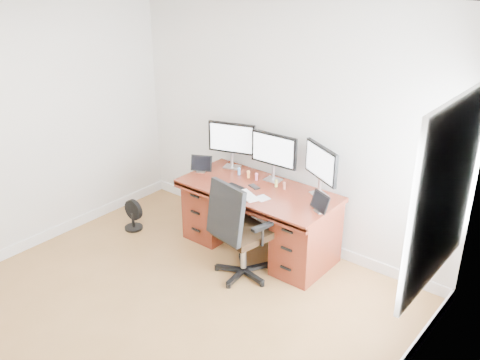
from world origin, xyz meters
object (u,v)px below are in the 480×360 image
Objects in this scene: desk at (259,217)px; monitor_center at (274,151)px; office_chair at (240,246)px; keyboard at (248,196)px; floor_fan at (133,215)px.

desk is 3.09× the size of monitor_center.
office_chair is at bearing -80.22° from monitor_center.
desk is at bearing 121.29° from keyboard.
desk is 5.94× the size of keyboard.
floor_fan is at bearing -168.24° from office_chair.
desk is at bearing 117.68° from office_chair.
office_chair is 0.52m from keyboard.
floor_fan is at bearing -157.98° from desk.
monitor_center is 1.93× the size of keyboard.
monitor_center is (0.00, 0.24, 0.68)m from desk.
monitor_center reaches higher than floor_fan.
keyboard is (1.46, 0.33, 0.58)m from floor_fan.
monitor_center is at bearing 112.65° from office_chair.
keyboard is (-0.13, 0.29, 0.41)m from office_chair.
keyboard is at bearing 125.06° from office_chair.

